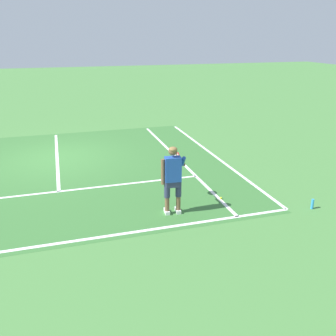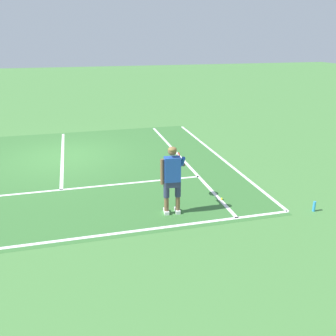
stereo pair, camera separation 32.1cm
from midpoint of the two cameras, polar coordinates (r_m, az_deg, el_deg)
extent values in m
plane|color=#477F3D|center=(13.72, -15.48, 1.72)|extent=(80.00, 80.00, 0.00)
cube|color=#387033|center=(12.46, -15.47, -0.13)|extent=(10.98, 9.62, 0.00)
cube|color=white|center=(8.26, -15.46, -10.87)|extent=(10.98, 0.10, 0.01)
cube|color=white|center=(10.79, -15.47, -3.29)|extent=(8.23, 0.10, 0.01)
cube|color=white|center=(13.80, -15.48, 1.84)|extent=(0.10, 6.40, 0.01)
cube|color=white|center=(13.00, 2.90, 1.45)|extent=(0.10, 9.22, 0.01)
cube|color=white|center=(13.46, 8.50, 1.91)|extent=(0.10, 9.22, 0.01)
cube|color=white|center=(9.09, 0.74, -6.77)|extent=(0.14, 0.29, 0.09)
cube|color=white|center=(9.14, 2.48, -6.64)|extent=(0.14, 0.29, 0.09)
cylinder|color=brown|center=(8.95, 0.79, -5.60)|extent=(0.11, 0.11, 0.36)
cylinder|color=#2D3351|center=(8.79, 0.80, -3.34)|extent=(0.14, 0.14, 0.41)
cylinder|color=brown|center=(9.00, 2.56, -5.48)|extent=(0.11, 0.11, 0.36)
cylinder|color=#2D3351|center=(8.84, 2.60, -3.22)|extent=(0.14, 0.14, 0.41)
cube|color=#2D3351|center=(8.75, 1.71, -2.29)|extent=(0.36, 0.23, 0.20)
cube|color=#234CAD|center=(8.63, 1.74, -0.20)|extent=(0.40, 0.25, 0.60)
cylinder|color=brown|center=(8.61, 0.16, -0.60)|extent=(0.09, 0.09, 0.62)
cylinder|color=#234CAD|center=(8.71, 3.35, 1.02)|extent=(0.11, 0.27, 0.29)
cylinder|color=brown|center=(8.96, 3.29, 0.62)|extent=(0.11, 0.30, 0.14)
sphere|color=brown|center=(8.49, 1.76, 2.64)|extent=(0.21, 0.21, 0.21)
ellipsoid|color=olive|center=(8.46, 1.78, 2.92)|extent=(0.22, 0.22, 0.12)
cylinder|color=#232326|center=(9.18, 3.09, 0.90)|extent=(0.05, 0.20, 0.03)
cylinder|color=red|center=(9.31, 2.89, 1.20)|extent=(0.03, 0.10, 0.02)
torus|color=red|center=(9.49, 2.66, 1.56)|extent=(0.05, 0.30, 0.30)
cylinder|color=silver|center=(9.49, 2.66, 1.56)|extent=(0.03, 0.25, 0.25)
sphere|color=#CCE02D|center=(9.90, 9.30, -4.78)|extent=(0.07, 0.07, 0.07)
cylinder|color=#3393D6|center=(9.90, 22.67, -5.54)|extent=(0.07, 0.07, 0.26)
camera|label=1|loc=(0.16, -88.98, 0.37)|focal=39.14mm
camera|label=2|loc=(0.16, 91.02, -0.37)|focal=39.14mm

